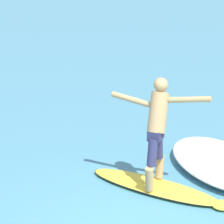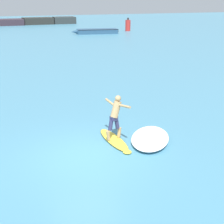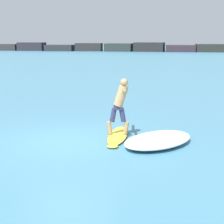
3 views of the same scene
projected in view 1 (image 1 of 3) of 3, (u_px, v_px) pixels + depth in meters
surfboard at (157, 187)px, 8.42m from camera, size 0.64×2.43×0.23m
surfer at (158, 123)px, 8.16m from camera, size 0.69×1.59×1.70m
wave_foam_at_tail at (221, 163)px, 9.08m from camera, size 2.55×2.75×0.27m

